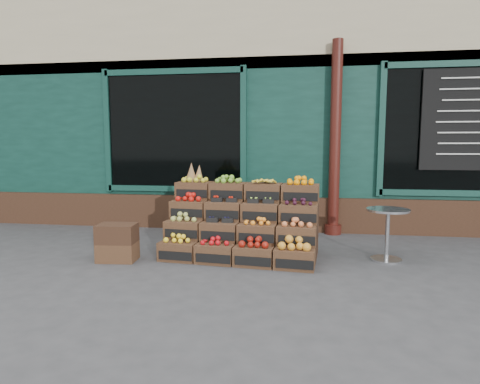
# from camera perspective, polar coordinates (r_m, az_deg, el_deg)

# --- Properties ---
(ground) EXTENTS (60.00, 60.00, 0.00)m
(ground) POSITION_cam_1_polar(r_m,az_deg,el_deg) (5.06, 1.12, -10.56)
(ground) COLOR #3C3C3E
(ground) RESTS_ON ground
(shop_facade) EXTENTS (12.00, 6.24, 4.80)m
(shop_facade) POSITION_cam_1_polar(r_m,az_deg,el_deg) (9.97, 4.90, 11.82)
(shop_facade) COLOR #0F362D
(shop_facade) RESTS_ON ground
(crate_display) EXTENTS (2.09, 1.16, 1.26)m
(crate_display) POSITION_cam_1_polar(r_m,az_deg,el_deg) (5.48, 0.29, -5.05)
(crate_display) COLOR #492E1D
(crate_display) RESTS_ON ground
(spare_crates) EXTENTS (0.51, 0.37, 0.48)m
(spare_crates) POSITION_cam_1_polar(r_m,az_deg,el_deg) (5.49, -17.05, -6.88)
(spare_crates) COLOR #492E1D
(spare_crates) RESTS_ON ground
(bistro_table) EXTENTS (0.54, 0.54, 0.68)m
(bistro_table) POSITION_cam_1_polar(r_m,az_deg,el_deg) (5.55, 20.23, -4.89)
(bistro_table) COLOR silver
(bistro_table) RESTS_ON ground
(shopkeeper) EXTENTS (0.86, 0.62, 2.19)m
(shopkeeper) POSITION_cam_1_polar(r_m,az_deg,el_deg) (8.16, -8.74, 3.75)
(shopkeeper) COLOR #175227
(shopkeeper) RESTS_ON ground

